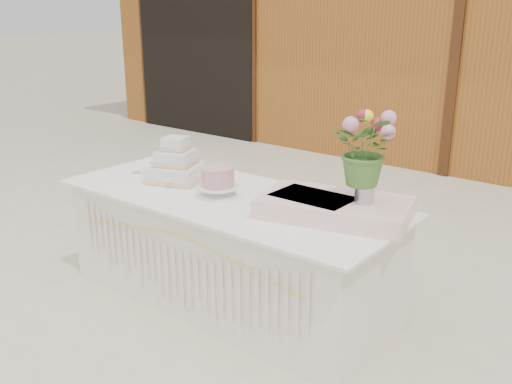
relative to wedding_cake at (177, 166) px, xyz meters
The scene contains 9 objects.
ground 1.02m from the wedding_cake, ahead, with size 80.00×80.00×0.00m, color beige.
barn 6.03m from the wedding_cake, 85.10° to the left, with size 12.60×4.60×3.30m.
cake_table 0.72m from the wedding_cake, ahead, with size 2.40×1.00×0.77m.
wedding_cake is the anchor object (origin of this frame).
pink_cake_stand 0.48m from the wedding_cake, ahead, with size 0.28×0.28×0.20m.
satin_runner 1.29m from the wedding_cake, ahead, with size 0.88×0.51×0.11m, color beige.
flower_vase 1.46m from the wedding_cake, ahead, with size 0.11×0.11×0.15m, color #B5B5BA.
bouquet 1.50m from the wedding_cake, ahead, with size 0.38×0.33×0.42m, color #436F2C.
loose_flowers 0.47m from the wedding_cake, behind, with size 0.15×0.37×0.02m, color pink, non-canonical shape.
Camera 1 is at (2.40, -2.71, 1.97)m, focal length 40.00 mm.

